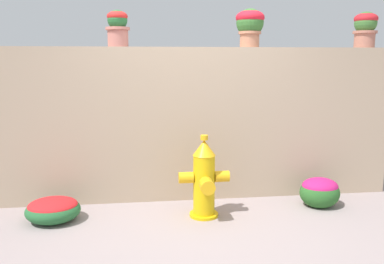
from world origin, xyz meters
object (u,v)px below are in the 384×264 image
object	(u,v)px
potted_plant_1	(118,26)
potted_plant_2	(250,24)
fire_hydrant	(204,180)
flower_bush_left	(53,209)
flower_bush_right	(320,191)
potted_plant_3	(365,27)

from	to	relation	value
potted_plant_1	potted_plant_2	size ratio (longest dim) A/B	0.91
fire_hydrant	flower_bush_left	xyz separation A→B (m)	(-1.58, 0.07, -0.27)
potted_plant_1	flower_bush_left	bearing A→B (deg)	-140.34
flower_bush_right	flower_bush_left	bearing A→B (deg)	-178.63
potted_plant_3	flower_bush_right	size ratio (longest dim) A/B	0.94
potted_plant_3	fire_hydrant	xyz separation A→B (m)	(-2.07, -0.66, -1.64)
fire_hydrant	flower_bush_right	distance (m)	1.39
potted_plant_3	fire_hydrant	bearing A→B (deg)	-162.25
flower_bush_left	flower_bush_right	world-z (taller)	flower_bush_right
potted_plant_3	flower_bush_right	world-z (taller)	potted_plant_3
flower_bush_right	potted_plant_2	bearing A→B (deg)	143.82
potted_plant_1	flower_bush_right	size ratio (longest dim) A/B	0.89
potted_plant_2	fire_hydrant	world-z (taller)	potted_plant_2
potted_plant_2	fire_hydrant	distance (m)	1.90
potted_plant_2	potted_plant_3	size ratio (longest dim) A/B	1.04
potted_plant_1	potted_plant_3	size ratio (longest dim) A/B	0.94
fire_hydrant	flower_bush_left	world-z (taller)	fire_hydrant
potted_plant_2	flower_bush_left	world-z (taller)	potted_plant_2
potted_plant_1	fire_hydrant	bearing A→B (deg)	-36.07
flower_bush_left	potted_plant_3	bearing A→B (deg)	9.19
potted_plant_1	fire_hydrant	xyz separation A→B (m)	(0.89, -0.64, -1.62)
potted_plant_1	flower_bush_right	xyz separation A→B (m)	(2.25, -0.50, -1.84)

